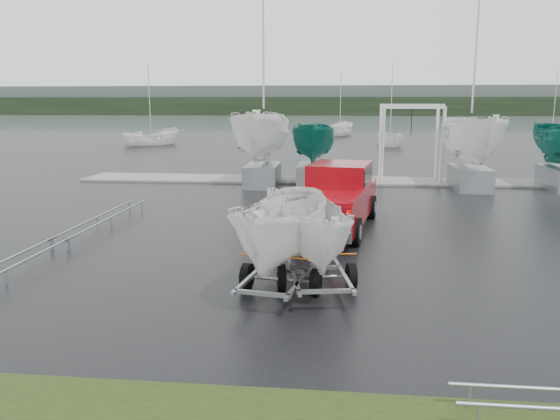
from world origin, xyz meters
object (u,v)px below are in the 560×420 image
Objects in this scene: trailer_parked at (317,181)px; boat_hoist at (411,132)px; pickup_truck at (336,195)px; trailer_hitched at (283,171)px.

boat_hoist is at bearing 66.20° from trailer_parked.
pickup_truck is at bearing 76.16° from trailer_parked.
boat_hoist is at bearing 80.69° from pickup_truck.
boat_hoist reaches higher than pickup_truck.
trailer_hitched is at bearing -169.87° from trailer_parked.
trailer_parked is 17.85m from boat_hoist.
trailer_parked is (0.72, 0.27, -0.26)m from trailer_hitched.
trailer_hitched reaches higher than pickup_truck.
trailer_hitched reaches higher than trailer_parked.
trailer_parked reaches higher than pickup_truck.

